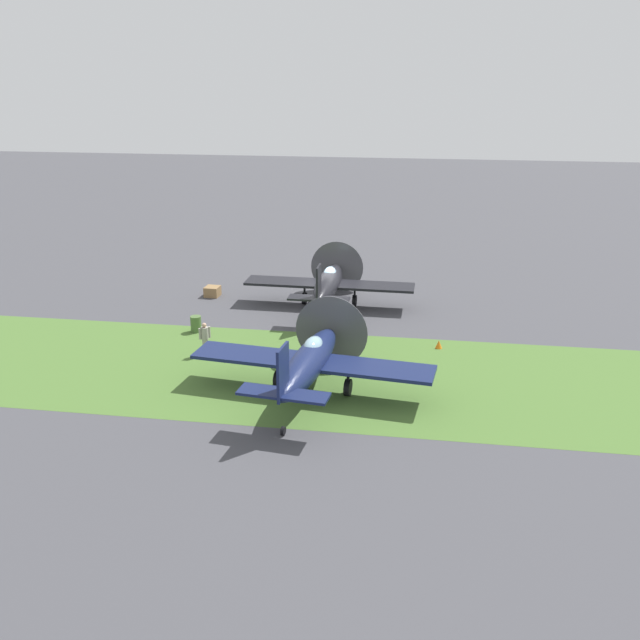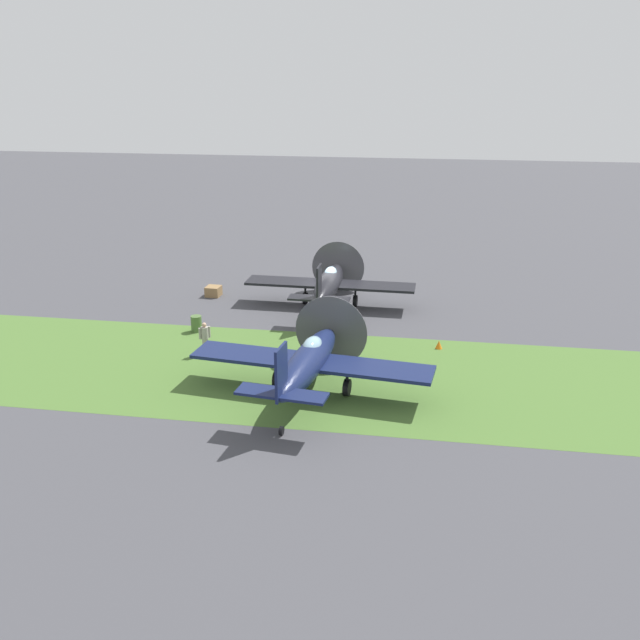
{
  "view_description": "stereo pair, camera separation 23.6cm",
  "coord_description": "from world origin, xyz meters",
  "px_view_note": "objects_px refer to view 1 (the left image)",
  "views": [
    {
      "loc": [
        5.87,
        -40.31,
        13.56
      ],
      "look_at": [
        0.68,
        -6.8,
        1.41
      ],
      "focal_mm": 38.67,
      "sensor_mm": 36.0,
      "label": 1
    },
    {
      "loc": [
        6.1,
        -40.27,
        13.56
      ],
      "look_at": [
        0.68,
        -6.8,
        1.41
      ],
      "focal_mm": 38.67,
      "sensor_mm": 36.0,
      "label": 2
    }
  ],
  "objects_px": {
    "fuel_drum": "(196,324)",
    "runway_marker_cone": "(439,344)",
    "airplane_wingman": "(310,361)",
    "supply_crate": "(212,291)",
    "ground_crew_chief": "(205,338)",
    "airplane_lead": "(329,283)"
  },
  "relations": [
    {
      "from": "runway_marker_cone",
      "to": "airplane_wingman",
      "type": "bearing_deg",
      "value": -131.49
    },
    {
      "from": "airplane_lead",
      "to": "ground_crew_chief",
      "type": "bearing_deg",
      "value": -120.12
    },
    {
      "from": "fuel_drum",
      "to": "airplane_wingman",
      "type": "bearing_deg",
      "value": -42.32
    },
    {
      "from": "airplane_lead",
      "to": "ground_crew_chief",
      "type": "height_order",
      "value": "airplane_lead"
    },
    {
      "from": "supply_crate",
      "to": "airplane_wingman",
      "type": "bearing_deg",
      "value": -57.03
    },
    {
      "from": "fuel_drum",
      "to": "runway_marker_cone",
      "type": "xyz_separation_m",
      "value": [
        13.35,
        -0.44,
        -0.23
      ]
    },
    {
      "from": "runway_marker_cone",
      "to": "fuel_drum",
      "type": "bearing_deg",
      "value": 178.11
    },
    {
      "from": "airplane_wingman",
      "to": "supply_crate",
      "type": "bearing_deg",
      "value": 129.7
    },
    {
      "from": "fuel_drum",
      "to": "runway_marker_cone",
      "type": "height_order",
      "value": "fuel_drum"
    },
    {
      "from": "fuel_drum",
      "to": "runway_marker_cone",
      "type": "relative_size",
      "value": 2.05
    },
    {
      "from": "airplane_wingman",
      "to": "fuel_drum",
      "type": "height_order",
      "value": "airplane_wingman"
    },
    {
      "from": "airplane_wingman",
      "to": "supply_crate",
      "type": "relative_size",
      "value": 12.29
    },
    {
      "from": "airplane_lead",
      "to": "airplane_wingman",
      "type": "xyz_separation_m",
      "value": [
        0.93,
        -12.29,
        0.08
      ]
    },
    {
      "from": "airplane_lead",
      "to": "fuel_drum",
      "type": "height_order",
      "value": "airplane_lead"
    },
    {
      "from": "fuel_drum",
      "to": "supply_crate",
      "type": "xyz_separation_m",
      "value": [
        -1.04,
        6.41,
        -0.13
      ]
    },
    {
      "from": "supply_crate",
      "to": "ground_crew_chief",
      "type": "bearing_deg",
      "value": -74.8
    },
    {
      "from": "supply_crate",
      "to": "runway_marker_cone",
      "type": "distance_m",
      "value": 15.93
    },
    {
      "from": "airplane_lead",
      "to": "airplane_wingman",
      "type": "relative_size",
      "value": 0.94
    },
    {
      "from": "ground_crew_chief",
      "to": "fuel_drum",
      "type": "xyz_separation_m",
      "value": [
        -1.56,
        3.17,
        -0.46
      ]
    },
    {
      "from": "supply_crate",
      "to": "runway_marker_cone",
      "type": "height_order",
      "value": "supply_crate"
    },
    {
      "from": "fuel_drum",
      "to": "airplane_lead",
      "type": "bearing_deg",
      "value": 38.71
    },
    {
      "from": "airplane_wingman",
      "to": "supply_crate",
      "type": "xyz_separation_m",
      "value": [
        -8.65,
        13.34,
        -1.32
      ]
    }
  ]
}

